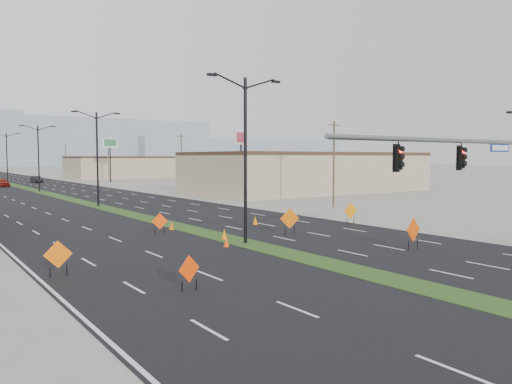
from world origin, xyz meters
TOP-DOWN VIEW (x-y plane):
  - ground at (0.00, 0.00)m, footprint 600.00×600.00m
  - road_surface at (0.00, 100.00)m, footprint 25.00×400.00m
  - median_strip at (0.00, 100.00)m, footprint 2.00×400.00m
  - building_se_near at (34.00, 45.00)m, footprint 36.00×18.00m
  - building_se_far at (38.00, 110.00)m, footprint 44.00×16.00m
  - mesa_center at (40.00, 300.00)m, footprint 220.00×50.00m
  - mesa_east at (180.00, 290.00)m, footprint 160.00×50.00m
  - signal_mast at (8.56, 2.00)m, footprint 16.30×0.60m
  - streetlight_0 at (0.00, 12.00)m, footprint 5.15×0.24m
  - streetlight_1 at (0.00, 40.00)m, footprint 5.15×0.24m
  - streetlight_2 at (0.00, 68.00)m, footprint 5.15×0.24m
  - streetlight_3 at (0.00, 96.00)m, footprint 5.15×0.24m
  - utility_pole_0 at (20.00, 25.00)m, footprint 1.60×0.20m
  - utility_pole_1 at (20.00, 60.00)m, footprint 1.60×0.20m
  - utility_pole_2 at (20.00, 95.00)m, footprint 1.60×0.20m
  - utility_pole_3 at (20.00, 130.00)m, footprint 1.60×0.20m
  - car_left at (-2.68, 85.28)m, footprint 2.35×4.67m
  - car_mid at (5.71, 97.74)m, footprint 1.94×4.20m
  - construction_sign_0 at (-11.50, 9.65)m, footprint 1.22×0.16m
  - construction_sign_1 at (-7.90, 4.28)m, footprint 1.05×0.33m
  - construction_sign_2 at (-2.79, 18.26)m, footprint 1.10×0.21m
  - construction_sign_3 at (4.23, 12.94)m, footprint 1.31×0.47m
  - construction_sign_4 at (6.64, 4.80)m, footprint 1.37×0.21m
  - construction_sign_5 at (11.50, 14.34)m, footprint 1.31×0.12m
  - cone_0 at (-0.32, 13.93)m, footprint 0.42×0.42m
  - cone_1 at (-1.59, 11.66)m, footprint 0.42×0.42m
  - cone_2 at (5.36, 18.57)m, footprint 0.42×0.42m
  - cone_3 at (-1.15, 19.87)m, footprint 0.47×0.47m
  - pole_sign_east_near at (20.42, 43.18)m, footprint 2.84×1.32m
  - pole_sign_east_far at (18.97, 90.92)m, footprint 2.92×1.55m

SIDE VIEW (x-z plane):
  - ground at x=0.00m, z-range 0.00..0.00m
  - road_surface at x=0.00m, z-range -0.01..0.01m
  - median_strip at x=0.00m, z-range -0.02..0.02m
  - cone_1 at x=-1.59m, z-range 0.00..0.58m
  - cone_3 at x=-1.15m, z-range 0.00..0.61m
  - cone_2 at x=5.36m, z-range 0.00..0.68m
  - cone_0 at x=-0.32m, z-range 0.00..0.69m
  - car_mid at x=5.71m, z-range 0.00..1.33m
  - car_left at x=-2.68m, z-range 0.00..1.53m
  - construction_sign_1 at x=-7.90m, z-range 0.12..1.55m
  - construction_sign_2 at x=-2.79m, z-range 0.12..1.60m
  - construction_sign_0 at x=-11.50m, z-range 0.14..1.77m
  - construction_sign_5 at x=11.50m, z-range 0.16..1.90m
  - construction_sign_3 at x=4.23m, z-range 0.17..2.00m
  - construction_sign_4 at x=6.64m, z-range 0.17..2.00m
  - building_se_far at x=38.00m, z-range 0.00..5.00m
  - building_se_near at x=34.00m, z-range 0.00..5.50m
  - utility_pole_0 at x=20.00m, z-range 0.17..9.17m
  - utility_pole_1 at x=20.00m, z-range 0.17..9.17m
  - utility_pole_2 at x=20.00m, z-range 0.17..9.17m
  - utility_pole_3 at x=20.00m, z-range 0.17..9.17m
  - signal_mast at x=8.56m, z-range 0.79..8.79m
  - streetlight_0 at x=0.00m, z-range 0.41..10.43m
  - streetlight_1 at x=0.00m, z-range 0.41..10.43m
  - streetlight_2 at x=0.00m, z-range 0.41..10.43m
  - streetlight_3 at x=0.00m, z-range 0.41..10.43m
  - pole_sign_east_near at x=20.42m, z-range 2.76..11.64m
  - pole_sign_east_far at x=18.97m, z-range 2.94..12.26m
  - mesa_east at x=180.00m, z-range 0.00..18.00m
  - mesa_center at x=40.00m, z-range 0.00..28.00m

